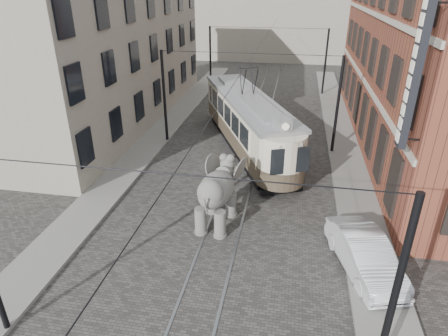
# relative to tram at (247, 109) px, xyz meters

# --- Properties ---
(ground) EXTENTS (120.00, 120.00, 0.00)m
(ground) POSITION_rel_tram_xyz_m (0.21, -5.91, -2.58)
(ground) COLOR #464441
(tram_rails) EXTENTS (1.54, 80.00, 0.02)m
(tram_rails) POSITION_rel_tram_xyz_m (0.21, -5.91, -2.57)
(tram_rails) COLOR slate
(tram_rails) RESTS_ON ground
(sidewalk_right) EXTENTS (2.00, 60.00, 0.15)m
(sidewalk_right) POSITION_rel_tram_xyz_m (6.21, -5.91, -2.50)
(sidewalk_right) COLOR slate
(sidewalk_right) RESTS_ON ground
(sidewalk_left) EXTENTS (2.00, 60.00, 0.15)m
(sidewalk_left) POSITION_rel_tram_xyz_m (-6.29, -5.91, -2.50)
(sidewalk_left) COLOR slate
(sidewalk_left) RESTS_ON ground
(brick_building) EXTENTS (8.00, 26.00, 12.00)m
(brick_building) POSITION_rel_tram_xyz_m (11.21, 3.09, 3.42)
(brick_building) COLOR brown
(brick_building) RESTS_ON ground
(stucco_building) EXTENTS (7.00, 24.00, 10.00)m
(stucco_building) POSITION_rel_tram_xyz_m (-10.79, 4.09, 2.42)
(stucco_building) COLOR gray
(stucco_building) RESTS_ON ground
(distant_block) EXTENTS (28.00, 10.00, 14.00)m
(distant_block) POSITION_rel_tram_xyz_m (0.21, 34.09, 4.42)
(distant_block) COLOR gray
(distant_block) RESTS_ON ground
(catenary) EXTENTS (11.00, 30.20, 6.00)m
(catenary) POSITION_rel_tram_xyz_m (0.01, -0.91, 0.42)
(catenary) COLOR black
(catenary) RESTS_ON ground
(tram) EXTENTS (7.68, 12.97, 5.16)m
(tram) POSITION_rel_tram_xyz_m (0.00, 0.00, 0.00)
(tram) COLOR beige
(tram) RESTS_ON ground
(elephant) EXTENTS (2.87, 4.63, 2.69)m
(elephant) POSITION_rel_tram_xyz_m (-0.18, -8.98, -1.23)
(elephant) COLOR #5E5C56
(elephant) RESTS_ON ground
(parked_car) EXTENTS (2.73, 4.62, 1.44)m
(parked_car) POSITION_rel_tram_xyz_m (5.81, -11.01, -1.86)
(parked_car) COLOR silver
(parked_car) RESTS_ON ground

